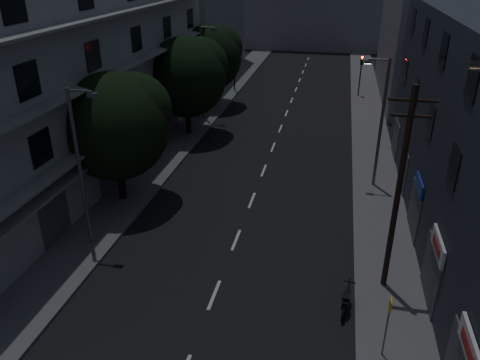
% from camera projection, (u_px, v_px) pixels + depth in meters
% --- Properties ---
extents(ground, '(160.00, 160.00, 0.00)m').
position_uv_depth(ground, '(274.00, 145.00, 36.77)').
color(ground, black).
rests_on(ground, ground).
extents(sidewalk_left, '(3.00, 90.00, 0.15)m').
position_uv_depth(sidewalk_left, '(183.00, 137.00, 38.13)').
color(sidewalk_left, '#565659').
rests_on(sidewalk_left, ground).
extents(sidewalk_right, '(3.00, 90.00, 0.15)m').
position_uv_depth(sidewalk_right, '(372.00, 151.00, 35.35)').
color(sidewalk_right, '#565659').
rests_on(sidewalk_right, ground).
extents(lane_markings, '(0.15, 60.50, 0.01)m').
position_uv_depth(lane_markings, '(284.00, 120.00, 42.29)').
color(lane_markings, beige).
rests_on(lane_markings, ground).
extents(building_left, '(7.00, 36.00, 14.00)m').
position_uv_depth(building_left, '(76.00, 67.00, 29.80)').
color(building_left, '#9D9D98').
rests_on(building_left, ground).
extents(building_far_left, '(6.00, 20.00, 16.00)m').
position_uv_depth(building_far_left, '(204.00, 7.00, 55.87)').
color(building_far_left, slate).
rests_on(building_far_left, ground).
extents(building_far_right, '(6.00, 20.00, 13.00)m').
position_uv_depth(building_far_right, '(419.00, 33.00, 46.77)').
color(building_far_right, slate).
rests_on(building_far_right, ground).
extents(building_far_end, '(24.00, 8.00, 10.00)m').
position_uv_depth(building_far_end, '(315.00, 15.00, 74.38)').
color(building_far_end, slate).
rests_on(building_far_end, ground).
extents(tree_near, '(6.19, 6.19, 7.63)m').
position_uv_depth(tree_near, '(116.00, 122.00, 26.38)').
color(tree_near, black).
rests_on(tree_near, sidewalk_left).
extents(tree_mid, '(6.35, 6.35, 7.82)m').
position_uv_depth(tree_mid, '(187.00, 74.00, 36.82)').
color(tree_mid, black).
rests_on(tree_mid, sidewalk_left).
extents(tree_far, '(6.15, 6.15, 7.61)m').
position_uv_depth(tree_far, '(210.00, 55.00, 44.53)').
color(tree_far, black).
rests_on(tree_far, sidewalk_left).
extents(traffic_signal_far_right, '(0.28, 0.37, 4.10)m').
position_uv_depth(traffic_signal_far_right, '(361.00, 67.00, 48.22)').
color(traffic_signal_far_right, black).
rests_on(traffic_signal_far_right, sidewalk_right).
extents(traffic_signal_far_left, '(0.28, 0.37, 4.10)m').
position_uv_depth(traffic_signal_far_left, '(234.00, 63.00, 49.94)').
color(traffic_signal_far_left, black).
rests_on(traffic_signal_far_left, sidewalk_left).
extents(street_lamp_left_near, '(1.51, 0.25, 8.00)m').
position_uv_depth(street_lamp_left_near, '(81.00, 162.00, 22.05)').
color(street_lamp_left_near, slate).
rests_on(street_lamp_left_near, sidewalk_left).
extents(street_lamp_right, '(1.51, 0.25, 8.00)m').
position_uv_depth(street_lamp_right, '(380.00, 118.00, 28.17)').
color(street_lamp_right, '#585C5F').
rests_on(street_lamp_right, sidewalk_right).
extents(street_lamp_left_far, '(1.51, 0.25, 8.00)m').
position_uv_depth(street_lamp_left_far, '(203.00, 68.00, 40.68)').
color(street_lamp_left_far, '#575A5E').
rests_on(street_lamp_left_far, sidewalk_left).
extents(utility_pole, '(1.80, 0.24, 9.00)m').
position_uv_depth(utility_pole, '(399.00, 189.00, 18.86)').
color(utility_pole, black).
rests_on(utility_pole, sidewalk_right).
extents(bus_stop_sign, '(0.06, 0.35, 2.52)m').
position_uv_depth(bus_stop_sign, '(388.00, 318.00, 16.42)').
color(bus_stop_sign, '#595B60').
rests_on(bus_stop_sign, sidewalk_right).
extents(motorcycle, '(0.56, 1.84, 1.18)m').
position_uv_depth(motorcycle, '(346.00, 302.00, 19.32)').
color(motorcycle, black).
rests_on(motorcycle, ground).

